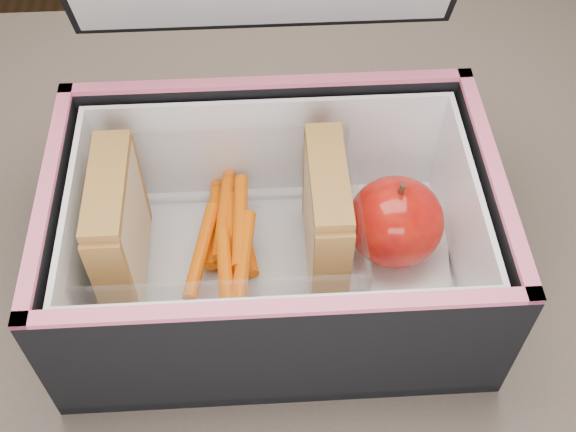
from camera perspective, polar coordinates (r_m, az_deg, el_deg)
name	(u,v)px	position (r m, az deg, el deg)	size (l,w,h in m)	color
kitchen_table	(240,401)	(0.60, -3.80, -14.36)	(1.20, 0.80, 0.75)	brown
lunch_bag	(274,224)	(0.49, -1.12, -0.62)	(0.29, 0.26, 0.29)	black
plastic_tub	(224,236)	(0.50, -5.05, -1.55)	(0.18, 0.13, 0.08)	white
sandwich_left	(119,228)	(0.50, -13.20, -0.90)	(0.02, 0.09, 0.10)	tan
sandwich_right	(326,219)	(0.49, 3.00, -0.22)	(0.02, 0.09, 0.10)	tan
carrot_sticks	(229,240)	(0.53, -4.67, -1.90)	(0.05, 0.15, 0.03)	#DE5205
paper_napkin	(395,249)	(0.54, 8.47, -2.62)	(0.08, 0.08, 0.01)	white
red_apple	(396,222)	(0.51, 8.50, -0.45)	(0.09, 0.09, 0.07)	#8B0007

